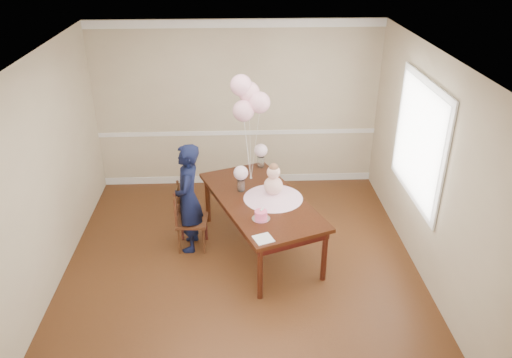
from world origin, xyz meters
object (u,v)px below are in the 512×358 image
at_px(birthday_cake, 261,215).
at_px(dining_chair_seat, 192,221).
at_px(dining_table_top, 261,200).
at_px(woman, 188,198).

xyz_separation_m(birthday_cake, dining_chair_seat, (-0.89, 0.57, -0.41)).
bearing_deg(birthday_cake, dining_chair_seat, 147.49).
xyz_separation_m(dining_table_top, birthday_cake, (-0.03, -0.50, 0.08)).
height_order(dining_chair_seat, woman, woman).
relative_size(dining_table_top, woman, 1.35).
xyz_separation_m(dining_table_top, dining_chair_seat, (-0.92, 0.07, -0.33)).
bearing_deg(dining_chair_seat, birthday_cake, -30.17).
height_order(dining_table_top, woman, woman).
distance_m(birthday_cake, dining_chair_seat, 1.14).
xyz_separation_m(dining_table_top, woman, (-0.95, 0.07, 0.02)).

